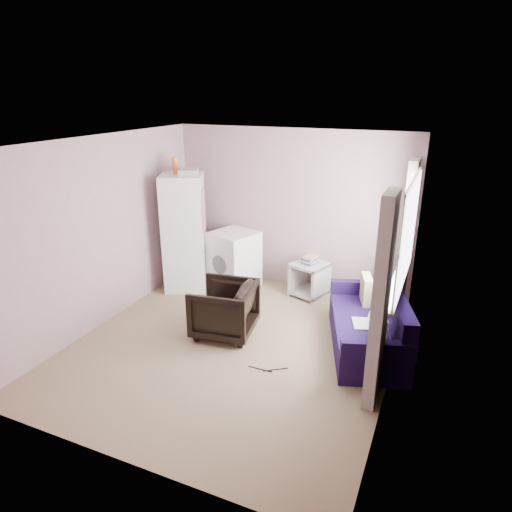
{
  "coord_description": "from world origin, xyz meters",
  "views": [
    {
      "loc": [
        2.25,
        -4.49,
        3.03
      ],
      "look_at": [
        0.05,
        0.6,
        1.0
      ],
      "focal_mm": 32.0,
      "sensor_mm": 36.0,
      "label": 1
    }
  ],
  "objects_px": {
    "armchair": "(224,307)",
    "side_table": "(310,277)",
    "fridge": "(184,232)",
    "sofa": "(371,327)",
    "washing_machine": "(234,258)"
  },
  "relations": [
    {
      "from": "armchair",
      "to": "side_table",
      "type": "height_order",
      "value": "armchair"
    },
    {
      "from": "armchair",
      "to": "fridge",
      "type": "distance_m",
      "value": 1.76
    },
    {
      "from": "armchair",
      "to": "fridge",
      "type": "relative_size",
      "value": 0.37
    },
    {
      "from": "armchair",
      "to": "side_table",
      "type": "bearing_deg",
      "value": 148.38
    },
    {
      "from": "armchair",
      "to": "side_table",
      "type": "relative_size",
      "value": 1.17
    },
    {
      "from": "armchair",
      "to": "sofa",
      "type": "bearing_deg",
      "value": 93.9
    },
    {
      "from": "washing_machine",
      "to": "side_table",
      "type": "relative_size",
      "value": 1.38
    },
    {
      "from": "sofa",
      "to": "washing_machine",
      "type": "bearing_deg",
      "value": 138.05
    },
    {
      "from": "washing_machine",
      "to": "sofa",
      "type": "relative_size",
      "value": 0.48
    },
    {
      "from": "washing_machine",
      "to": "armchair",
      "type": "bearing_deg",
      "value": -49.97
    },
    {
      "from": "fridge",
      "to": "washing_machine",
      "type": "height_order",
      "value": "fridge"
    },
    {
      "from": "armchair",
      "to": "washing_machine",
      "type": "height_order",
      "value": "washing_machine"
    },
    {
      "from": "fridge",
      "to": "sofa",
      "type": "height_order",
      "value": "fridge"
    },
    {
      "from": "washing_machine",
      "to": "side_table",
      "type": "height_order",
      "value": "washing_machine"
    },
    {
      "from": "fridge",
      "to": "washing_machine",
      "type": "distance_m",
      "value": 0.9
    }
  ]
}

